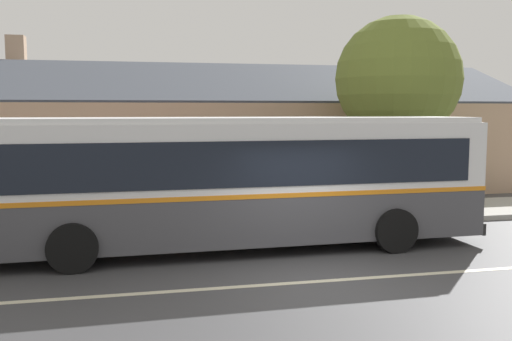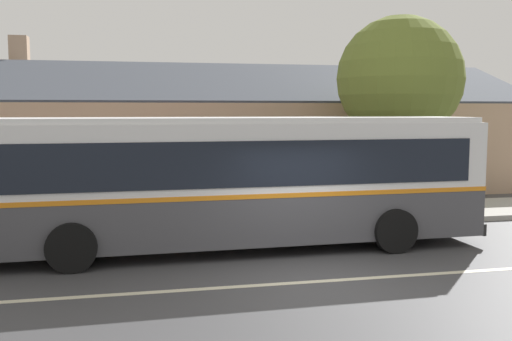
{
  "view_description": "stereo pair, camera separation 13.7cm",
  "coord_description": "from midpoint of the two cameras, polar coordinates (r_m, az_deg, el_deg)",
  "views": [
    {
      "loc": [
        -3.51,
        -9.87,
        3.2
      ],
      "look_at": [
        -0.39,
        4.02,
        1.68
      ],
      "focal_mm": 40.0,
      "sensor_mm": 36.0,
      "label": 1
    },
    {
      "loc": [
        -3.37,
        -9.89,
        3.2
      ],
      "look_at": [
        -0.39,
        4.02,
        1.68
      ],
      "focal_mm": 40.0,
      "sensor_mm": 36.0,
      "label": 2
    }
  ],
  "objects": [
    {
      "name": "lane_divider_stripe",
      "position": [
        10.94,
        6.93,
        -10.92
      ],
      "size": [
        60.0,
        0.16,
        0.01
      ],
      "primitive_type": "cube",
      "color": "beige",
      "rests_on": "ground"
    },
    {
      "name": "community_building",
      "position": [
        24.06,
        -5.97,
        2.83
      ],
      "size": [
        25.89,
        9.73,
        6.15
      ],
      "color": "tan",
      "rests_on": "ground"
    },
    {
      "name": "sidewalk_far",
      "position": [
        16.55,
        0.14,
        -4.78
      ],
      "size": [
        60.0,
        3.0,
        0.15
      ],
      "primitive_type": "cube",
      "color": "#ADAAA3",
      "rests_on": "ground"
    },
    {
      "name": "bus_stop_sign",
      "position": [
        17.47,
        19.09,
        0.65
      ],
      "size": [
        0.36,
        0.07,
        2.4
      ],
      "color": "gray",
      "rests_on": "sidewalk_far"
    },
    {
      "name": "street_tree_primary",
      "position": [
        18.94,
        14.55,
        8.58
      ],
      "size": [
        4.01,
        4.01,
        6.18
      ],
      "color": "#4C3828",
      "rests_on": "ground"
    },
    {
      "name": "ground_plane",
      "position": [
        10.94,
        6.93,
        -10.94
      ],
      "size": [
        300.0,
        300.0,
        0.0
      ],
      "primitive_type": "plane",
      "color": "#424244"
    },
    {
      "name": "transit_bus",
      "position": [
        13.04,
        -2.89,
        -0.8
      ],
      "size": [
        11.98,
        2.92,
        3.02
      ],
      "color": "#47474C",
      "rests_on": "ground"
    }
  ]
}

